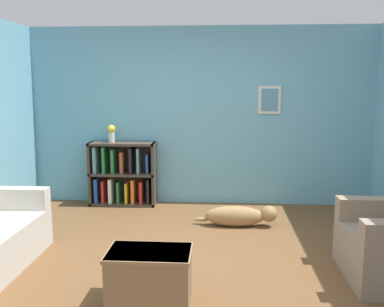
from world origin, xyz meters
TOP-DOWN VIEW (x-y plane):
  - ground_plane at (0.00, 0.00)m, footprint 14.00×14.00m
  - wall_back at (0.00, 2.25)m, footprint 5.60×0.13m
  - bookshelf at (-1.15, 2.04)m, footprint 0.97×0.30m
  - coffee_table at (-0.27, -0.80)m, footprint 0.69×0.45m
  - dog at (0.55, 1.15)m, footprint 1.05×0.23m
  - vase at (-1.29, 2.03)m, footprint 0.11×0.11m

SIDE VIEW (x-z plane):
  - ground_plane at x=0.00m, z-range 0.00..0.00m
  - dog at x=0.55m, z-range 0.00..0.27m
  - coffee_table at x=-0.27m, z-range 0.01..0.46m
  - bookshelf at x=-1.15m, z-range -0.02..0.91m
  - vase at x=-1.29m, z-range 0.95..1.20m
  - wall_back at x=0.00m, z-range 0.00..2.60m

